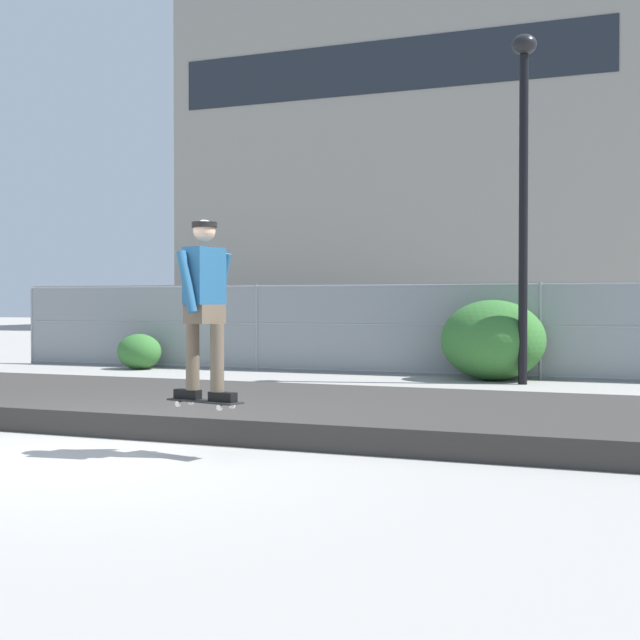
% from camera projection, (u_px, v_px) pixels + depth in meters
% --- Properties ---
extents(ground_plane, '(120.00, 120.00, 0.00)m').
position_uv_depth(ground_plane, '(107.00, 455.00, 8.13)').
color(ground_plane, gray).
extents(gravel_berm, '(11.06, 3.87, 0.27)m').
position_uv_depth(gravel_berm, '(237.00, 407.00, 10.74)').
color(gravel_berm, '#33302D').
rests_on(gravel_berm, ground_plane).
extents(skateboard, '(0.82, 0.38, 0.07)m').
position_uv_depth(skateboard, '(205.00, 402.00, 8.06)').
color(skateboard, black).
extents(skater, '(0.72, 0.62, 1.71)m').
position_uv_depth(skater, '(205.00, 298.00, 8.04)').
color(skater, black).
rests_on(skater, skateboard).
extents(chain_fence, '(17.86, 0.06, 1.85)m').
position_uv_depth(chain_fence, '(390.00, 329.00, 17.20)').
color(chain_fence, gray).
rests_on(chain_fence, ground_plane).
extents(street_lamp, '(0.44, 0.44, 6.21)m').
position_uv_depth(street_lamp, '(524.00, 165.00, 15.10)').
color(street_lamp, black).
rests_on(street_lamp, ground_plane).
extents(parked_car_near, '(4.46, 2.06, 1.66)m').
position_uv_depth(parked_car_near, '(204.00, 327.00, 21.83)').
color(parked_car_near, navy).
rests_on(parked_car_near, ground_plane).
extents(parked_car_mid, '(4.48, 2.11, 1.66)m').
position_uv_depth(parked_car_mid, '(460.00, 330.00, 19.15)').
color(parked_car_mid, '#566B4C').
rests_on(parked_car_mid, ground_plane).
extents(library_building, '(22.96, 11.22, 20.49)m').
position_uv_depth(library_building, '(414.00, 139.00, 45.72)').
color(library_building, gray).
rests_on(library_building, ground_plane).
extents(shrub_left, '(1.00, 0.82, 0.78)m').
position_uv_depth(shrub_left, '(139.00, 352.00, 18.60)').
color(shrub_left, '#336B2D').
rests_on(shrub_left, ground_plane).
extents(shrub_center, '(1.96, 1.60, 1.51)m').
position_uv_depth(shrub_center, '(493.00, 340.00, 15.94)').
color(shrub_center, '#336B2D').
rests_on(shrub_center, ground_plane).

